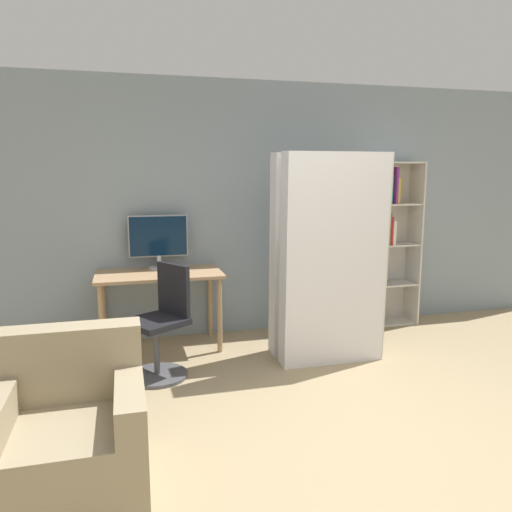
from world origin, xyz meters
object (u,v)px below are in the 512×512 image
at_px(office_chair, 161,331).
at_px(armchair, 68,430).
at_px(monitor, 158,239).
at_px(bookshelf, 382,242).
at_px(mattress_near, 335,260).
at_px(mattress_far, 321,255).

height_order(office_chair, armchair, office_chair).
xyz_separation_m(monitor, office_chair, (-0.06, -0.91, -0.68)).
xyz_separation_m(office_chair, bookshelf, (2.58, 0.89, 0.56)).
height_order(monitor, mattress_near, mattress_near).
bearing_deg(monitor, bookshelf, -0.47).
height_order(monitor, office_chair, monitor).
bearing_deg(armchair, monitor, 73.37).
height_order(monitor, mattress_far, mattress_far).
bearing_deg(mattress_near, mattress_far, 90.00).
bearing_deg(monitor, mattress_near, -33.94).
distance_m(mattress_near, armchair, 2.63).
distance_m(bookshelf, armchair, 4.00).
height_order(monitor, bookshelf, bookshelf).
bearing_deg(bookshelf, office_chair, -160.96).
height_order(mattress_near, armchair, mattress_near).
distance_m(bookshelf, mattress_near, 1.42).
height_order(office_chair, bookshelf, bookshelf).
bearing_deg(office_chair, bookshelf, 19.04).
height_order(mattress_far, armchair, mattress_far).
distance_m(mattress_near, mattress_far, 0.32).
distance_m(monitor, office_chair, 1.14).
xyz_separation_m(mattress_near, mattress_far, (0.00, 0.32, -0.00)).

